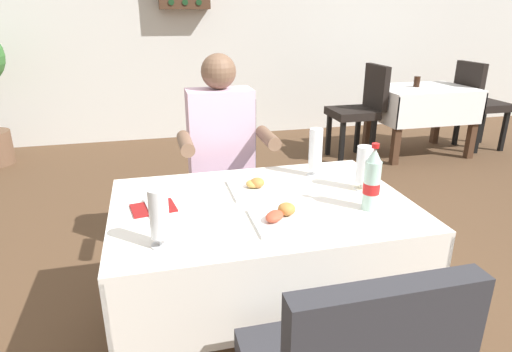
{
  "coord_description": "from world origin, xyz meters",
  "views": [
    {
      "loc": [
        -0.52,
        -1.54,
        1.46
      ],
      "look_at": [
        -0.1,
        0.14,
        0.8
      ],
      "focal_mm": 30.4,
      "sensor_mm": 36.0,
      "label": 1
    }
  ],
  "objects": [
    {
      "name": "ground_plane",
      "position": [
        0.0,
        0.0,
        0.0
      ],
      "size": [
        11.0,
        11.0,
        0.0
      ],
      "primitive_type": "plane",
      "color": "brown"
    },
    {
      "name": "back_wall",
      "position": [
        0.0,
        3.86,
        1.39
      ],
      "size": [
        11.0,
        0.12,
        2.78
      ],
      "primitive_type": "cube",
      "color": "silver",
      "rests_on": "ground"
    },
    {
      "name": "main_dining_table",
      "position": [
        -0.1,
        0.04,
        0.56
      ],
      "size": [
        1.22,
        0.84,
        0.72
      ],
      "color": "white",
      "rests_on": "ground"
    },
    {
      "name": "chair_far_diner_seat",
      "position": [
        -0.1,
        0.85,
        0.55
      ],
      "size": [
        0.44,
        0.5,
        0.97
      ],
      "color": "#2D2D33",
      "rests_on": "ground"
    },
    {
      "name": "seated_diner_far",
      "position": [
        -0.15,
        0.74,
        0.71
      ],
      "size": [
        0.5,
        0.46,
        1.26
      ],
      "color": "#282D42",
      "rests_on": "ground"
    },
    {
      "name": "plate_near_camera",
      "position": [
        -0.07,
        -0.14,
        0.74
      ],
      "size": [
        0.24,
        0.24,
        0.06
      ],
      "color": "white",
      "rests_on": "main_dining_table"
    },
    {
      "name": "plate_far_diner",
      "position": [
        -0.09,
        0.18,
        0.74
      ],
      "size": [
        0.24,
        0.24,
        0.06
      ],
      "color": "white",
      "rests_on": "main_dining_table"
    },
    {
      "name": "beer_glass_left",
      "position": [
        0.22,
        0.29,
        0.84
      ],
      "size": [
        0.07,
        0.07,
        0.23
      ],
      "color": "white",
      "rests_on": "main_dining_table"
    },
    {
      "name": "beer_glass_middle",
      "position": [
        -0.52,
        -0.23,
        0.83
      ],
      "size": [
        0.07,
        0.07,
        0.21
      ],
      "color": "white",
      "rests_on": "main_dining_table"
    },
    {
      "name": "beer_glass_right",
      "position": [
        0.36,
        0.07,
        0.83
      ],
      "size": [
        0.07,
        0.07,
        0.2
      ],
      "color": "white",
      "rests_on": "main_dining_table"
    },
    {
      "name": "cola_bottle_primary",
      "position": [
        0.3,
        -0.12,
        0.84
      ],
      "size": [
        0.07,
        0.07,
        0.27
      ],
      "color": "silver",
      "rests_on": "main_dining_table"
    },
    {
      "name": "napkin_cutlery_set",
      "position": [
        -0.54,
        0.09,
        0.73
      ],
      "size": [
        0.19,
        0.2,
        0.01
      ],
      "color": "maroon",
      "rests_on": "main_dining_table"
    },
    {
      "name": "background_dining_table",
      "position": [
        2.32,
        2.51,
        0.54
      ],
      "size": [
        1.01,
        0.72,
        0.72
      ],
      "color": "white",
      "rests_on": "ground"
    },
    {
      "name": "background_chair_left",
      "position": [
        1.6,
        2.51,
        0.55
      ],
      "size": [
        0.5,
        0.44,
        0.97
      ],
      "color": "black",
      "rests_on": "ground"
    },
    {
      "name": "background_chair_right",
      "position": [
        3.03,
        2.51,
        0.55
      ],
      "size": [
        0.5,
        0.44,
        0.97
      ],
      "color": "black",
      "rests_on": "ground"
    },
    {
      "name": "background_table_tumbler",
      "position": [
        2.26,
        2.55,
        0.78
      ],
      "size": [
        0.06,
        0.06,
        0.11
      ],
      "primitive_type": "cylinder",
      "color": "black",
      "rests_on": "background_dining_table"
    }
  ]
}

